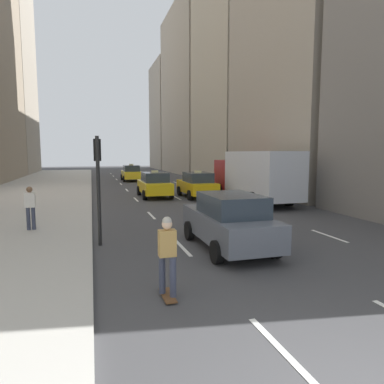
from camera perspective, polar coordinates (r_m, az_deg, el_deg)
name	(u,v)px	position (r m, az deg, el deg)	size (l,w,h in m)	color
sidewalk_left	(39,191)	(29.87, -24.09, 0.23)	(8.00, 66.00, 0.15)	#ADAAA3
lane_markings	(168,193)	(26.21, -4.05, -0.17)	(5.72, 56.00, 0.01)	white
building_row_right	(227,58)	(41.18, 5.88, 21.29)	(6.00, 68.61, 37.22)	slate
taxi_lead	(154,185)	(23.80, -6.28, 1.25)	(2.02, 4.40, 1.87)	yellow
taxi_second	(131,173)	(38.00, -10.11, 3.14)	(2.02, 4.40, 1.87)	yellow
taxi_third	(197,185)	(23.55, 0.84, 1.23)	(2.02, 4.40, 1.87)	yellow
sedan_black_near	(229,221)	(10.98, 6.18, -4.81)	(2.02, 4.46, 1.78)	#565B66
box_truck	(254,175)	(21.71, 10.35, 2.87)	(2.58, 8.40, 3.15)	maroon
skateboarder	(167,253)	(7.28, -4.14, -10.18)	(0.36, 0.80, 1.75)	brown
pedestrian_mid_block	(30,206)	(14.30, -25.35, -2.09)	(0.36, 0.22, 1.65)	#383D51
traffic_light_pole	(98,173)	(11.62, -15.41, 3.12)	(0.24, 0.42, 3.60)	black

